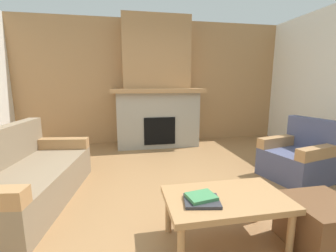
# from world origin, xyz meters

# --- Properties ---
(ground) EXTENTS (9.00, 9.00, 0.00)m
(ground) POSITION_xyz_m (0.00, 0.00, 0.00)
(ground) COLOR olive
(wall_back_wood_panel) EXTENTS (6.00, 0.12, 2.70)m
(wall_back_wood_panel) POSITION_xyz_m (0.00, 3.00, 1.35)
(wall_back_wood_panel) COLOR #A87A4C
(wall_back_wood_panel) RESTS_ON ground
(fireplace) EXTENTS (1.90, 0.82, 2.70)m
(fireplace) POSITION_xyz_m (0.00, 2.62, 1.16)
(fireplace) COLOR gray
(fireplace) RESTS_ON ground
(couch) EXTENTS (1.08, 1.90, 0.85)m
(couch) POSITION_xyz_m (-1.83, 0.39, 0.29)
(couch) COLOR #847056
(couch) RESTS_ON ground
(armchair) EXTENTS (0.92, 0.92, 0.85)m
(armchair) POSITION_xyz_m (1.72, 0.41, 0.29)
(armchair) COLOR #474C6B
(armchair) RESTS_ON ground
(coffee_table) EXTENTS (1.00, 0.60, 0.43)m
(coffee_table) POSITION_xyz_m (0.11, -0.68, 0.38)
(coffee_table) COLOR #A87A4C
(coffee_table) RESTS_ON ground
(ottoman) EXTENTS (0.52, 0.52, 0.40)m
(ottoman) POSITION_xyz_m (0.88, -0.86, 0.20)
(ottoman) COLOR brown
(ottoman) RESTS_ON ground
(book_stack_near_edge) EXTENTS (0.31, 0.26, 0.05)m
(book_stack_near_edge) POSITION_xyz_m (-0.12, -0.73, 0.45)
(book_stack_near_edge) COLOR #2D2D33
(book_stack_near_edge) RESTS_ON coffee_table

